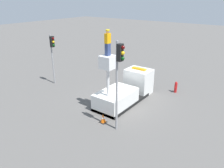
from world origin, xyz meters
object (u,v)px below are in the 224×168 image
Objects in this scene: bucket_truck at (126,91)px; traffic_light_across at (52,50)px; traffic_light_pole at (119,70)px; worker at (108,43)px; traffic_cone_rear at (103,118)px; fire_hydrant at (176,87)px.

bucket_truck is 8.17m from traffic_light_across.
traffic_light_pole reaches higher than bucket_truck.
worker reaches higher than traffic_light_pole.
traffic_light_across reaches higher than bucket_truck.
traffic_light_across is at bearing 79.30° from worker.
fire_hydrant is at bearing -14.65° from traffic_cone_rear.
traffic_light_across is (2.94, 9.67, -0.65)m from traffic_light_pole.
traffic_light_pole reaches higher than fire_hydrant.
worker is at bearing 180.00° from bucket_truck.
worker reaches higher than fire_hydrant.
bucket_truck is 1.04× the size of traffic_light_pole.
traffic_cone_rear is (-3.75, -0.62, -0.60)m from bucket_truck.
worker is 5.15m from traffic_cone_rear.
traffic_cone_rear is at bearing 85.58° from traffic_light_pole.
bucket_truck is 1.24× the size of traffic_light_across.
fire_hydrant is 1.61× the size of traffic_cone_rear.
bucket_truck is at bearing 0.00° from worker.
fire_hydrant is at bearing -33.04° from bucket_truck.
fire_hydrant is (7.99, -0.73, -3.58)m from traffic_light_pole.
worker is at bearing 157.55° from fire_hydrant.
worker is 8.05m from traffic_light_across.
worker reaches higher than traffic_cone_rear.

